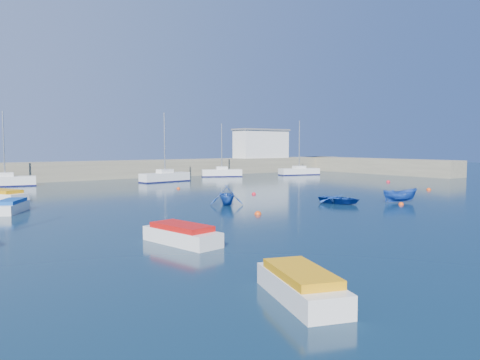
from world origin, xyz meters
TOP-DOWN VIEW (x-y plane):
  - ground at (0.00, 0.00)m, footprint 220.00×220.00m
  - back_wall at (0.00, 46.00)m, footprint 96.00×4.50m
  - right_arm at (44.00, 32.00)m, footprint 4.50×32.00m
  - harbor_office at (30.00, 46.00)m, footprint 10.00×4.00m
  - sailboat_5 at (-13.62, 40.39)m, footprint 7.03×3.22m
  - sailboat_6 at (5.14, 35.53)m, footprint 7.22×2.97m
  - sailboat_7 at (17.23, 39.85)m, footprint 6.37×4.34m
  - sailboat_8 at (30.01, 35.81)m, footprint 7.14×3.45m
  - motorboat_0 at (-12.35, -0.97)m, footprint 2.33×4.67m
  - motorboat_1 at (-17.20, 15.95)m, footprint 3.14×4.10m
  - motorboat_2 at (-16.62, 23.91)m, footprint 3.85×5.35m
  - motorboat_3 at (-13.41, -10.72)m, footprint 2.84×4.55m
  - dinghy_center at (6.27, 5.48)m, footprint 3.48×4.16m
  - dinghy_left at (-1.94, 10.35)m, footprint 3.89×4.05m
  - dinghy_right at (11.04, 2.92)m, footprint 3.29×2.43m
  - buoy_0 at (-3.16, 4.60)m, footprint 0.51×0.51m
  - buoy_1 at (4.90, 15.54)m, footprint 0.44×0.44m
  - buoy_2 at (23.28, 7.88)m, footprint 0.50×0.50m
  - buoy_3 at (1.68, 25.37)m, footprint 0.41×0.41m
  - buoy_4 at (28.97, 17.40)m, footprint 0.50×0.50m
  - buoy_5 at (9.90, 1.99)m, footprint 0.42×0.42m

SIDE VIEW (x-z plane):
  - ground at x=0.00m, z-range 0.00..0.00m
  - buoy_0 at x=-3.16m, z-range -0.25..0.25m
  - buoy_1 at x=4.90m, z-range -0.22..0.22m
  - buoy_2 at x=23.28m, z-range -0.25..0.25m
  - buoy_3 at x=1.68m, z-range -0.20..0.20m
  - buoy_4 at x=28.97m, z-range -0.25..0.25m
  - buoy_5 at x=9.90m, z-range -0.21..0.21m
  - dinghy_center at x=6.27m, z-range 0.00..0.74m
  - motorboat_1 at x=-17.20m, z-range -0.03..0.93m
  - motorboat_0 at x=-12.35m, z-range -0.03..0.97m
  - motorboat_3 at x=-13.41m, z-range -0.03..0.97m
  - motorboat_2 at x=-16.62m, z-range -0.03..1.02m
  - dinghy_right at x=11.04m, z-range 0.00..1.20m
  - sailboat_8 at x=30.01m, z-range -3.90..5.10m
  - sailboat_7 at x=17.23m, z-range -3.52..4.78m
  - sailboat_5 at x=-13.62m, z-range -3.83..5.15m
  - sailboat_6 at x=5.14m, z-range -3.96..5.30m
  - dinghy_left at x=-1.94m, z-range 0.00..1.65m
  - back_wall at x=0.00m, z-range 0.00..2.60m
  - right_arm at x=44.00m, z-range 0.00..2.60m
  - harbor_office at x=30.00m, z-range 2.60..7.60m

